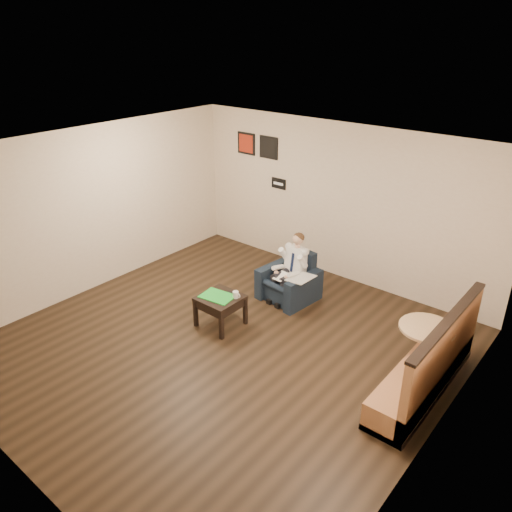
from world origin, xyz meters
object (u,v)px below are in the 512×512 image
Objects in this scene: coffee_mug at (236,295)px; smartphone at (231,293)px; banquette at (426,353)px; side_table at (221,311)px; seated_man at (285,271)px; cafe_table at (422,355)px; green_folder at (217,296)px; armchair at (289,277)px.

coffee_mug is 0.68× the size of smartphone.
coffee_mug is 0.05× the size of banquette.
side_table is 5.79× the size of coffee_mug.
seated_man is 1.31m from side_table.
seated_man is at bearing 84.28° from coffee_mug.
cafe_table is (2.93, 0.64, 0.18)m from side_table.
cafe_table is (2.97, 0.66, -0.08)m from green_folder.
green_folder is 3.09m from banquette.
green_folder is 3.04m from cafe_table.
armchair is at bearing 163.05° from banquette.
seated_man reaches higher than green_folder.
seated_man is 1.30m from green_folder.
coffee_mug is (-0.12, -1.20, 0.15)m from armchair.
coffee_mug is at bearing -172.20° from banquette.
smartphone is at bearing -96.84° from armchair.
banquette is (3.01, 0.52, 0.32)m from side_table.
banquette is 2.61× the size of cafe_table.
banquette reaches higher than green_folder.
coffee_mug is 2.78m from cafe_table.
side_table is 3.07m from banquette.
armchair is at bearing 75.39° from green_folder.
armchair reaches higher than side_table.
side_table is at bearing -146.51° from coffee_mug.
seated_man reaches higher than armchair.
cafe_table is (2.61, -0.69, 0.03)m from armchair.
smartphone is (0.09, 0.20, -0.00)m from green_folder.
smartphone is at bearing -170.81° from cafe_table.
smartphone is 0.18× the size of cafe_table.
seated_man reaches higher than coffee_mug.
cafe_table is at bearing -8.84° from armchair.
smartphone is (-0.25, -1.06, -0.04)m from seated_man.
smartphone is at bearing -97.49° from seated_man.
coffee_mug is at bearing 33.49° from side_table.
green_folder is (-0.03, -0.02, 0.26)m from side_table.
banquette is at bearing 16.77° from smartphone.
green_folder is at bearing -98.58° from armchair.
seated_man is 2.20× the size of green_folder.
armchair is 0.37× the size of banquette.
coffee_mug is 0.12× the size of cafe_table.
smartphone is (0.06, 0.18, 0.25)m from side_table.
coffee_mug is at bearing -7.10° from smartphone.
cafe_table is (2.62, -0.59, -0.12)m from seated_man.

